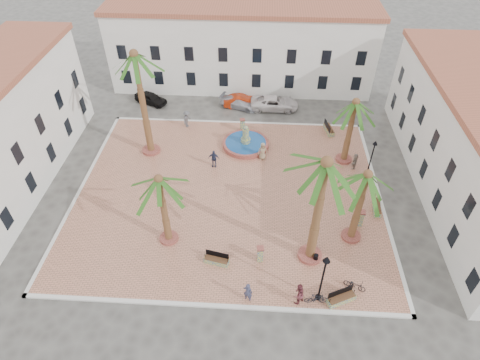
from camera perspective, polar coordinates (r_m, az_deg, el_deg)
The scene contains 36 objects.
ground at distance 34.95m, azimuth -1.64°, elevation -1.90°, with size 120.00×120.00×0.00m, color #56544F.
plaza at distance 34.89m, azimuth -1.64°, elevation -1.81°, with size 26.00×22.00×0.15m, color tan.
kerb_n at distance 43.52m, azimuth -0.45°, elevation 8.17°, with size 26.30×0.30×0.16m, color silver.
kerb_s at distance 27.98m, azimuth -3.56°, elevation -17.43°, with size 26.30×0.30×0.16m, color silver.
kerb_e at distance 36.34m, azimuth 19.26°, elevation -2.55°, with size 0.30×22.30×0.16m, color silver.
kerb_w at distance 38.10m, azimuth -21.52°, elevation -0.87°, with size 0.30×22.30×0.16m, color silver.
building_north at distance 49.24m, azimuth 0.25°, elevation 18.53°, with size 30.40×7.40×9.50m.
building_east at distance 37.80m, azimuth 30.41°, elevation 4.17°, with size 7.40×26.40×9.00m.
fountain at distance 39.81m, azimuth 0.81°, elevation 5.28°, with size 4.56×4.56×2.35m.
palm_nw at distance 35.67m, azimuth -14.60°, elevation 15.50°, with size 5.63×5.63×10.34m.
palm_sw at distance 27.83m, azimuth -11.33°, elevation -1.01°, with size 4.67×4.67×6.48m.
palm_s at distance 24.90m, azimuth 11.95°, elevation 0.75°, with size 5.77×5.77×9.34m.
palm_e at distance 28.63m, azimuth 17.44°, elevation -0.39°, with size 4.84×4.84×6.72m.
palm_ne at distance 36.40m, azimuth 15.96°, elevation 9.59°, with size 4.97×4.97×6.65m.
bench_s at distance 29.64m, azimuth -3.34°, elevation -11.32°, with size 1.91×0.94×0.97m.
bench_se at distance 28.60m, azimuth 14.20°, elevation -16.00°, with size 2.06×1.39×1.05m.
bench_e at distance 34.97m, azimuth 18.85°, elevation -3.71°, with size 0.81×1.94×0.99m.
bench_ne at distance 42.81m, azimuth 12.50°, elevation 7.05°, with size 0.98×2.07×1.05m.
lamppost_s at distance 26.18m, azimuth 11.88°, elevation -12.54°, with size 0.49×0.49×4.48m.
lamppost_e at distance 36.78m, azimuth 18.37°, elevation 3.76°, with size 0.41×0.41×3.81m.
bollard_se at distance 29.41m, azimuth 2.88°, elevation -10.44°, with size 0.56×0.56×1.41m.
bollard_n at distance 41.69m, azimuth 0.35°, elevation 7.84°, with size 0.61×0.61×1.42m.
bollard_e at distance 32.98m, azimuth 16.76°, elevation -5.20°, with size 0.59×0.59×1.50m.
litter_bin at distance 30.14m, azimuth 10.72°, elevation -10.85°, with size 0.35×0.35×0.67m, color black.
cyclist_a at distance 27.40m, azimuth 1.13°, elevation -15.63°, with size 0.62×0.41×1.70m, color #363753.
bicycle_a at distance 29.31m, azimuth 16.02°, elevation -14.13°, with size 0.54×1.54×0.81m, color black.
cyclist_b at distance 27.51m, azimuth 8.30°, elevation -15.75°, with size 0.89×0.69×1.83m, color maroon.
bicycle_b at distance 28.03m, azimuth 10.78°, elevation -16.25°, with size 0.45×1.58×0.95m, color black.
pedestrian_fountain_a at distance 37.86m, azimuth 3.23°, elevation 4.12°, with size 0.88×0.57×1.80m, color #978161.
pedestrian_fountain_b at distance 37.02m, azimuth -3.75°, elevation 3.06°, with size 1.04×0.43×1.77m, color #2C3554.
pedestrian_north at distance 42.61m, azimuth -7.55°, elevation 8.61°, with size 1.21×0.70×1.88m, color #4F5054.
pedestrian_east at distance 38.32m, azimuth 16.03°, elevation 2.61°, with size 1.44×0.46×1.55m, color #796B5E.
car_black at distance 47.84m, azimuth -12.59°, elevation 11.29°, with size 1.55×3.85×1.31m, color black.
car_red at distance 46.23m, azimuth 0.16°, elevation 11.20°, with size 1.39×4.00×1.32m, color #A7280B.
car_silver at distance 45.99m, azimuth -0.13°, elevation 10.98°, with size 1.77×4.35×1.26m, color silver.
car_white at distance 45.83m, azimuth 4.93°, elevation 10.86°, with size 2.46×5.33×1.48m, color silver.
Camera 1 is at (2.52, -25.25, 24.03)m, focal length 30.00 mm.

